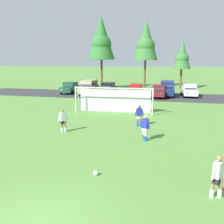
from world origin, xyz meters
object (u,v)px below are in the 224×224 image
(player_winger_left, at_px, (145,128))
(parked_car_slot_center, at_px, (136,90))
(player_striker_near, at_px, (217,177))
(player_midfield_center, at_px, (139,116))
(parked_car_slot_left, at_px, (89,87))
(soccer_ball, at_px, (96,173))
(parked_car_slot_far_left, at_px, (70,88))
(parked_car_slot_center_left, at_px, (108,88))
(parked_car_slot_far_right, at_px, (189,90))
(parked_car_slot_right, at_px, (167,88))
(parked_car_slot_center_right, at_px, (159,91))
(soccer_goal, at_px, (114,99))
(player_defender_far, at_px, (63,121))

(player_winger_left, distance_m, parked_car_slot_center, 19.44)
(player_winger_left, bearing_deg, player_striker_near, -61.18)
(player_midfield_center, xyz_separation_m, parked_car_slot_left, (-9.46, 15.64, 0.29))
(parked_car_slot_center, bearing_deg, player_winger_left, -80.39)
(soccer_ball, relative_size, player_winger_left, 0.13)
(parked_car_slot_far_left, distance_m, parked_car_slot_center_left, 5.98)
(parked_car_slot_center, bearing_deg, soccer_ball, -86.17)
(player_winger_left, distance_m, parked_car_slot_far_right, 20.80)
(parked_car_slot_far_right, bearing_deg, parked_car_slot_right, -174.65)
(soccer_ball, distance_m, player_midfield_center, 8.50)
(player_winger_left, distance_m, parked_car_slot_center_right, 18.62)
(parked_car_slot_far_right, bearing_deg, parked_car_slot_left, -174.08)
(soccer_goal, height_order, parked_car_slot_far_right, soccer_goal)
(player_defender_far, bearing_deg, parked_car_slot_right, 70.62)
(parked_car_slot_left, relative_size, parked_car_slot_center_right, 1.07)
(parked_car_slot_far_right, bearing_deg, soccer_ball, -102.77)
(parked_car_slot_center, bearing_deg, parked_car_slot_far_right, 9.30)
(parked_car_slot_center, bearing_deg, parked_car_slot_right, 12.00)
(player_defender_far, bearing_deg, player_midfield_center, 28.85)
(player_midfield_center, xyz_separation_m, parked_car_slot_right, (1.90, 16.84, 0.29))
(player_defender_far, xyz_separation_m, parked_car_slot_center, (2.52, 18.67, 0.05))
(player_defender_far, xyz_separation_m, parked_car_slot_left, (-4.46, 18.39, 0.29))
(player_defender_far, bearing_deg, player_winger_left, -4.91)
(player_defender_far, relative_size, parked_car_slot_far_left, 0.39)
(player_striker_near, height_order, parked_car_slot_center_right, parked_car_slot_center_right)
(parked_car_slot_center_left, relative_size, parked_car_slot_right, 0.93)
(player_midfield_center, bearing_deg, parked_car_slot_far_left, 127.81)
(soccer_goal, xyz_separation_m, player_midfield_center, (2.97, -4.45, -0.47))
(player_striker_near, relative_size, parked_car_slot_far_left, 0.39)
(parked_car_slot_right, relative_size, parked_car_slot_far_right, 1.08)
(player_striker_near, height_order, parked_car_slot_left, parked_car_slot_left)
(parked_car_slot_far_left, bearing_deg, parked_car_slot_right, 1.33)
(player_defender_far, distance_m, parked_car_slot_center_left, 19.74)
(soccer_goal, xyz_separation_m, player_defender_far, (-2.03, -7.21, -0.47))
(parked_car_slot_far_left, height_order, parked_car_slot_right, parked_car_slot_right)
(player_striker_near, bearing_deg, parked_car_slot_left, 118.52)
(parked_car_slot_left, height_order, parked_car_slot_center_right, parked_car_slot_left)
(player_midfield_center, distance_m, parked_car_slot_center, 16.11)
(soccer_goal, height_order, parked_car_slot_center_right, soccer_goal)
(parked_car_slot_center, bearing_deg, player_striker_near, -75.57)
(player_striker_near, height_order, player_defender_far, same)
(parked_car_slot_center, bearing_deg, parked_car_slot_left, -177.73)
(player_striker_near, height_order, parked_car_slot_far_right, parked_car_slot_far_right)
(parked_car_slot_center_left, distance_m, parked_car_slot_right, 8.74)
(player_midfield_center, height_order, parked_car_slot_right, parked_car_slot_right)
(player_winger_left, bearing_deg, parked_car_slot_center, 99.61)
(parked_car_slot_center, distance_m, parked_car_slot_center_right, 3.35)
(parked_car_slot_center_right, bearing_deg, player_striker_near, -82.72)
(soccer_ball, distance_m, player_winger_left, 5.47)
(parked_car_slot_center_right, xyz_separation_m, parked_car_slot_right, (1.07, 1.48, 0.24))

